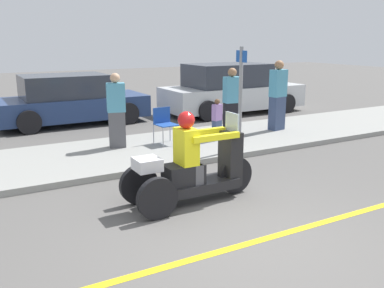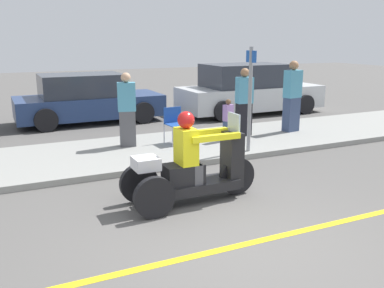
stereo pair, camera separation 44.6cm
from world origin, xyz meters
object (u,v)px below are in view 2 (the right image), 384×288
Objects in this scene: parked_car_lot_far at (87,100)px; folding_chair_curbside at (175,121)px; spectator_far_back at (127,111)px; spectator_mid_group at (228,121)px; street_sign at (250,95)px; spectator_end_of_line at (244,103)px; motorcycle_trike at (192,170)px; parked_car_lot_center at (248,90)px; spectator_near_curb at (292,98)px.

folding_chair_curbside is at bearing -73.76° from parked_car_lot_far.
spectator_mid_group is at bearing -12.82° from spectator_far_back.
parked_car_lot_far is 5.86m from street_sign.
street_sign reaches higher than parked_car_lot_far.
motorcycle_trike is at bearing -132.33° from spectator_end_of_line.
parked_car_lot_center is (4.08, 3.26, 0.15)m from folding_chair_curbside.
spectator_near_curb is 0.82× the size of street_sign.
spectator_end_of_line reaches higher than spectator_far_back.
street_sign is (2.31, -5.35, 0.63)m from parked_car_lot_far.
spectator_far_back is 3.83m from parked_car_lot_far.
parked_car_lot_center is at bearing 57.56° from street_sign.
spectator_near_curb is at bearing 6.49° from spectator_mid_group.
spectator_mid_group is at bearing -128.48° from parked_car_lot_center.
motorcycle_trike is at bearing -90.15° from spectator_far_back.
street_sign is at bearing -122.44° from parked_car_lot_center.
motorcycle_trike is 8.29m from parked_car_lot_center.
street_sign is (-2.09, -1.24, 0.32)m from spectator_near_curb.
spectator_mid_group is at bearing -173.51° from spectator_near_curb.
street_sign reaches higher than parked_car_lot_center.
spectator_near_curb is at bearing -3.86° from spectator_far_back.
parked_car_lot_far is (-3.03, 4.00, -0.23)m from spectator_end_of_line.
spectator_mid_group is 1.21× the size of folding_chair_curbside.
street_sign reaches higher than spectator_end_of_line.
spectator_mid_group is 0.20× the size of parked_car_lot_center.
parked_car_lot_center is at bearing 38.67° from folding_chair_curbside.
spectator_end_of_line reaches higher than spectator_mid_group.
spectator_mid_group is 1.25m from street_sign.
folding_chair_curbside is at bearing 130.25° from street_sign.
spectator_end_of_line is 0.34× the size of parked_car_lot_center.
street_sign reaches higher than spectator_mid_group.
spectator_near_curb reaches higher than spectator_mid_group.
motorcycle_trike is 2.19× the size of spectator_mid_group.
parked_car_lot_far is at bearing 106.24° from folding_chair_curbside.
parked_car_lot_far reaches higher than folding_chair_curbside.
parked_car_lot_center reaches higher than parked_car_lot_far.
spectator_near_curb is (2.02, 0.23, 0.40)m from spectator_mid_group.
spectator_far_back reaches higher than parked_car_lot_center.
spectator_far_back reaches higher than motorcycle_trike.
spectator_near_curb is at bearing -1.90° from folding_chair_curbside.
parked_car_lot_far reaches higher than motorcycle_trike.
spectator_far_back is at bearing 170.31° from folding_chair_curbside.
motorcycle_trike is 1.32× the size of spectator_far_back.
parked_car_lot_center is at bearing 51.51° from motorcycle_trike.
spectator_mid_group is 0.80m from spectator_end_of_line.
folding_chair_curbside is (-1.22, 0.34, 0.03)m from spectator_mid_group.
spectator_far_back is (0.01, 3.41, 0.40)m from motorcycle_trike.
spectator_far_back is 0.75× the size of street_sign.
spectator_mid_group is 0.60× the size of spectator_end_of_line.
spectator_far_back is at bearing -88.60° from parked_car_lot_far.
street_sign is at bearing -117.85° from spectator_end_of_line.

